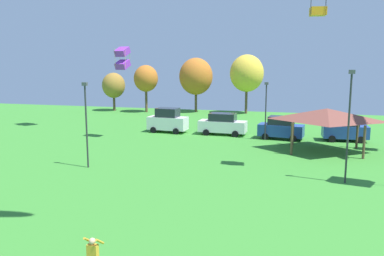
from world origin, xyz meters
TOP-DOWN VIEW (x-y plane):
  - kite_flying_0 at (5.36, 27.38)m, footprint 1.08×1.08m
  - kite_flying_6 at (-11.77, 35.27)m, footprint 1.30×1.42m
  - parked_car_leftmost at (-8.87, 39.79)m, footprint 4.19×2.19m
  - parked_car_second_from_left at (-3.01, 39.85)m, footprint 4.86×2.16m
  - parked_car_third_from_left at (2.84, 38.95)m, footprint 4.41×2.40m
  - parked_car_rightmost_in_row at (8.70, 39.66)m, footprint 4.19×2.34m
  - park_pavilion at (6.68, 34.51)m, footprint 6.96×5.20m
  - light_post_0 at (1.41, 38.18)m, footprint 0.36×0.20m
  - light_post_1 at (7.39, 25.54)m, footprint 0.36×0.20m
  - light_post_3 at (-9.82, 24.75)m, footprint 0.36×0.20m
  - treeline_tree_0 at (-22.58, 55.54)m, footprint 3.42×3.42m
  - treeline_tree_1 at (-17.26, 55.20)m, footprint 3.50×3.50m
  - treeline_tree_2 at (-10.28, 57.24)m, footprint 4.87×4.87m
  - treeline_tree_3 at (-2.91, 57.35)m, footprint 4.76×4.76m

SIDE VIEW (x-z plane):
  - parked_car_third_from_left at x=2.84m, z-range -0.01..2.20m
  - parked_car_second_from_left at x=-3.01m, z-range 0.00..2.21m
  - parked_car_rightmost_in_row at x=8.70m, z-range -0.01..2.27m
  - parked_car_leftmost at x=-8.87m, z-range -0.03..2.54m
  - park_pavilion at x=6.68m, z-range 1.28..4.88m
  - light_post_0 at x=1.41m, z-range 0.39..5.88m
  - light_post_3 at x=-9.82m, z-range 0.40..6.40m
  - treeline_tree_0 at x=-22.58m, z-range 0.95..6.65m
  - light_post_1 at x=7.39m, z-range 0.41..7.34m
  - treeline_tree_1 at x=-17.26m, z-range 1.47..8.31m
  - treeline_tree_2 at x=-10.28m, z-range 1.26..9.15m
  - treeline_tree_3 at x=-2.91m, z-range 1.53..9.86m
  - kite_flying_6 at x=-11.77m, z-range 6.61..8.78m
  - kite_flying_0 at x=5.36m, z-range 10.28..11.85m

